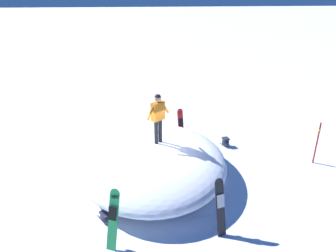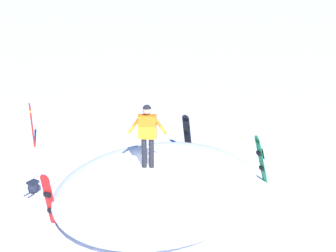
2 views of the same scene
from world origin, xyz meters
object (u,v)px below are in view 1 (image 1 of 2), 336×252
snowboarder_standing (158,114)px  backpack_far (106,217)px  snowboard_primary_upright (181,126)px  snowboard_tertiary_upright (113,219)px  backpack_near (226,142)px  snowboard_secondary_upright (220,206)px  trail_marker_pole (317,142)px

snowboarder_standing → backpack_far: size_ratio=2.70×
snowboard_primary_upright → snowboard_tertiary_upright: (2.63, 5.84, 0.03)m
snowboard_tertiary_upright → backpack_near: size_ratio=2.98×
snowboard_primary_upright → backpack_near: (-1.90, 0.56, -0.62)m
snowboard_primary_upright → backpack_far: size_ratio=2.38×
snowboarder_standing → snowboard_secondary_upright: snowboarder_standing is taller
snowboard_primary_upright → snowboard_secondary_upright: (-0.25, 5.66, 0.03)m
snowboard_tertiary_upright → backpack_far: snowboard_tertiary_upright is taller
snowboarder_standing → snowboard_secondary_upright: bearing=113.8°
backpack_far → snowboard_primary_upright: bearing=-120.8°
snowboard_secondary_upright → backpack_near: snowboard_secondary_upright is taller
backpack_far → snowboarder_standing: bearing=-125.1°
snowboard_primary_upright → backpack_far: (2.94, 4.94, -0.65)m
snowboard_secondary_upright → trail_marker_pole: trail_marker_pole is taller
trail_marker_pole → snowboarder_standing: bearing=0.9°
backpack_near → backpack_far: backpack_near is taller
snowboard_tertiary_upright → backpack_near: bearing=-130.7°
snowboarder_standing → backpack_near: snowboarder_standing is taller
snowboarder_standing → backpack_far: (1.77, 2.51, -2.21)m
snowboard_secondary_upright → backpack_near: size_ratio=3.00×
backpack_far → trail_marker_pole: trail_marker_pole is taller
snowboard_secondary_upright → snowboard_primary_upright: bearing=-87.4°
snowboard_tertiary_upright → trail_marker_pole: (-7.60, -3.51, 0.06)m
snowboard_secondary_upright → backpack_far: snowboard_secondary_upright is taller
snowboard_tertiary_upright → trail_marker_pole: size_ratio=0.95×
snowboard_secondary_upright → trail_marker_pole: bearing=-144.7°
snowboard_secondary_upright → backpack_near: 5.40m
backpack_far → backpack_near: bearing=-137.9°
snowboard_primary_upright → trail_marker_pole: 5.48m
snowboard_tertiary_upright → snowboard_primary_upright: bearing=-114.3°
backpack_near → trail_marker_pole: 3.60m
snowboard_primary_upright → snowboard_tertiary_upright: bearing=65.7°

